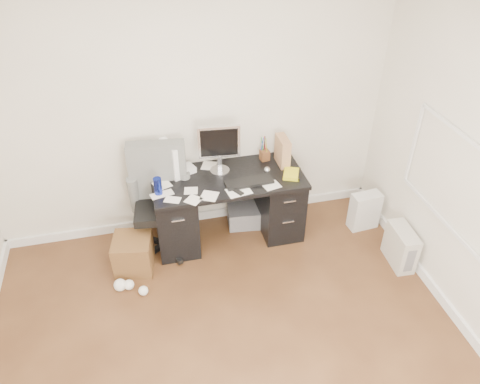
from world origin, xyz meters
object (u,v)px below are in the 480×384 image
object	(u,v)px
lcd_monitor	(219,149)
keyboard	(249,182)
office_chair	(160,203)
pc_tower	(401,247)
wicker_basket	(133,254)
desk	(228,205)

from	to	relation	value
lcd_monitor	keyboard	world-z (taller)	lcd_monitor
office_chair	pc_tower	xyz separation A→B (m)	(2.25, -0.78, -0.37)
wicker_basket	office_chair	bearing A→B (deg)	36.74
lcd_monitor	office_chair	xyz separation A→B (m)	(-0.63, -0.14, -0.44)
desk	wicker_basket	xyz separation A→B (m)	(-1.01, -0.26, -0.22)
lcd_monitor	office_chair	size ratio (longest dim) A/B	0.46
desk	office_chair	world-z (taller)	office_chair
desk	lcd_monitor	xyz separation A→B (m)	(-0.06, 0.12, 0.61)
pc_tower	office_chair	bearing A→B (deg)	164.21
office_chair	wicker_basket	distance (m)	0.56
desk	pc_tower	size ratio (longest dim) A/B	3.74
lcd_monitor	keyboard	bearing A→B (deg)	-43.52
lcd_monitor	pc_tower	xyz separation A→B (m)	(1.62, -0.92, -0.81)
desk	keyboard	distance (m)	0.43
keyboard	office_chair	xyz separation A→B (m)	(-0.87, 0.13, -0.20)
pc_tower	desk	bearing A→B (deg)	156.16
keyboard	wicker_basket	bearing A→B (deg)	-178.53
lcd_monitor	wicker_basket	world-z (taller)	lcd_monitor
keyboard	pc_tower	world-z (taller)	keyboard
pc_tower	lcd_monitor	bearing A→B (deg)	153.71
keyboard	wicker_basket	xyz separation A→B (m)	(-1.19, -0.11, -0.58)
office_chair	pc_tower	distance (m)	2.41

